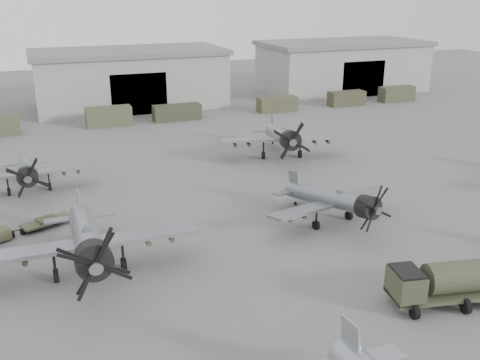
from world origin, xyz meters
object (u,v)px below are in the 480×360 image
object	(u,v)px
aircraft_mid_1	(88,240)
aircraft_far_0	(27,171)
fuel_tanker	(446,281)
tug_trailer	(16,230)
aircraft_far_1	(282,137)
aircraft_mid_2	(335,200)

from	to	relation	value
aircraft_mid_1	aircraft_far_0	xyz separation A→B (m)	(-3.39, 17.24, -0.46)
aircraft_mid_1	fuel_tanker	world-z (taller)	aircraft_mid_1
tug_trailer	aircraft_mid_1	bearing A→B (deg)	-84.40
aircraft_mid_1	tug_trailer	size ratio (longest dim) A/B	2.12
fuel_tanker	tug_trailer	distance (m)	29.91
aircraft_mid_1	aircraft_far_0	bearing A→B (deg)	101.88
aircraft_far_0	aircraft_far_1	distance (m)	25.71
aircraft_mid_2	fuel_tanker	xyz separation A→B (m)	(0.23, -12.00, -0.56)
tug_trailer	fuel_tanker	bearing A→B (deg)	-62.12
aircraft_mid_1	aircraft_far_1	distance (m)	28.94
aircraft_mid_1	aircraft_far_1	xyz separation A→B (m)	(22.29, 18.46, -0.11)
aircraft_far_0	fuel_tanker	bearing A→B (deg)	-52.58
fuel_tanker	aircraft_mid_2	bearing A→B (deg)	102.59
fuel_tanker	aircraft_mid_1	bearing A→B (deg)	161.90
aircraft_far_0	aircraft_mid_2	bearing A→B (deg)	-37.01
aircraft_mid_1	fuel_tanker	xyz separation A→B (m)	(18.81, -10.68, -1.04)
aircraft_far_0	fuel_tanker	xyz separation A→B (m)	(22.20, -27.91, -0.58)
aircraft_mid_1	aircraft_far_1	size ratio (longest dim) A/B	1.03
aircraft_far_1	fuel_tanker	world-z (taller)	aircraft_far_1
aircraft_mid_2	fuel_tanker	bearing A→B (deg)	-100.39
aircraft_mid_2	aircraft_far_1	world-z (taller)	aircraft_far_1
aircraft_mid_2	aircraft_far_1	xyz separation A→B (m)	(3.71, 17.14, 0.38)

